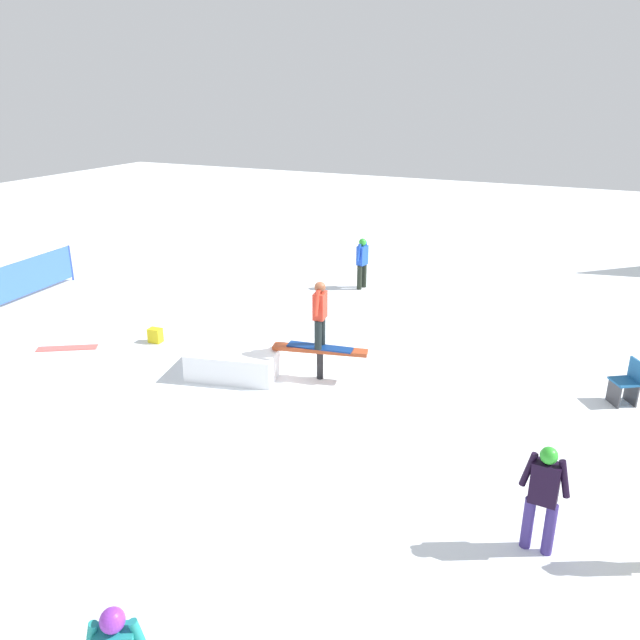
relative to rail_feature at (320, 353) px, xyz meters
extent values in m
plane|color=white|center=(0.00, 0.00, -0.57)|extent=(60.00, 60.00, 0.00)
cylinder|color=black|center=(0.00, 0.00, -0.27)|extent=(0.14, 0.14, 0.60)
cube|color=#A53F1E|center=(0.00, 0.00, 0.07)|extent=(1.95, 0.72, 0.08)
cube|color=white|center=(-1.72, -0.41, -0.29)|extent=(2.10, 1.88, 0.57)
cube|color=navy|center=(0.00, 0.00, 0.13)|extent=(1.37, 0.47, 0.03)
cylinder|color=black|center=(0.02, -0.13, 0.45)|extent=(0.14, 0.14, 0.60)
cylinder|color=black|center=(-0.02, 0.13, 0.45)|extent=(0.14, 0.14, 0.60)
cube|color=red|center=(0.00, 0.00, 1.02)|extent=(0.26, 0.38, 0.54)
cylinder|color=red|center=(0.03, -0.22, 1.14)|extent=(0.13, 0.30, 0.49)
cylinder|color=red|center=(-0.03, 0.22, 1.14)|extent=(0.13, 0.30, 0.49)
sphere|color=brown|center=(0.00, 0.00, 1.40)|extent=(0.22, 0.22, 0.22)
cylinder|color=#222A20|center=(-1.45, 6.24, -0.21)|extent=(0.14, 0.14, 0.72)
cylinder|color=#222A20|center=(-1.50, 5.98, -0.21)|extent=(0.14, 0.14, 0.72)
cube|color=blue|center=(-1.47, 6.11, 0.44)|extent=(0.27, 0.38, 0.57)
cylinder|color=blue|center=(-1.43, 6.32, 0.56)|extent=(0.12, 0.21, 0.50)
cylinder|color=blue|center=(-1.51, 5.90, 0.56)|extent=(0.12, 0.21, 0.50)
sphere|color=green|center=(-1.47, 6.11, 0.83)|extent=(0.22, 0.22, 0.22)
sphere|color=purple|center=(1.61, -7.62, 0.85)|extent=(0.22, 0.22, 0.22)
cylinder|color=#3D2E79|center=(4.81, -3.43, -0.20)|extent=(0.14, 0.14, 0.74)
cylinder|color=#3D2E79|center=(4.55, -3.42, -0.20)|extent=(0.14, 0.14, 0.74)
cube|color=black|center=(4.68, -3.43, 0.45)|extent=(0.35, 0.23, 0.57)
cylinder|color=black|center=(4.89, -3.44, 0.58)|extent=(0.20, 0.10, 0.50)
cylinder|color=black|center=(4.46, -3.41, 0.58)|extent=(0.20, 0.10, 0.50)
sphere|color=green|center=(4.68, -3.43, 0.85)|extent=(0.22, 0.22, 0.22)
cube|color=#E3645D|center=(-5.92, -1.05, -0.56)|extent=(1.29, 0.94, 0.02)
cube|color=#3F3F44|center=(5.49, 1.31, -0.35)|extent=(0.24, 0.35, 0.44)
cube|color=#3F3F44|center=(5.79, 1.51, -0.35)|extent=(0.24, 0.35, 0.44)
cube|color=#20629C|center=(5.64, 1.41, -0.11)|extent=(0.61, 0.61, 0.04)
cube|color=#20629C|center=(5.81, 1.52, 0.11)|extent=(0.27, 0.39, 0.40)
cube|color=yellow|center=(-4.32, 0.13, -0.40)|extent=(0.32, 0.24, 0.34)
cylinder|color=blue|center=(-9.91, 3.09, -0.02)|extent=(0.06, 0.06, 1.10)
cube|color=blue|center=(-9.69, 0.54, 0.04)|extent=(0.47, 5.10, 0.99)
camera|label=1|loc=(4.90, -10.53, 5.06)|focal=35.00mm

